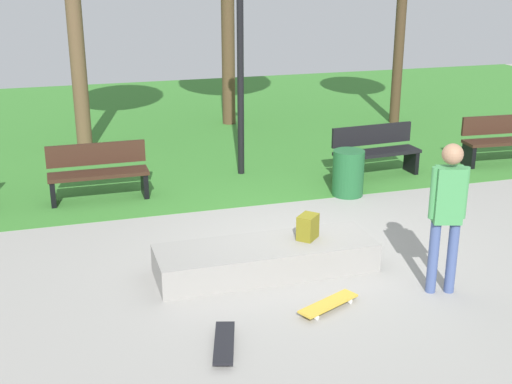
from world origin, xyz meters
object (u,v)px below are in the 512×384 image
Objects in this scene: backpack_on_ledge at (308,227)px; lamp_post at (240,30)px; park_bench_by_oak at (375,150)px; skater_performing_trick at (448,207)px; park_bench_near_path at (503,139)px; skateboard_spare at (328,304)px; park_bench_far_left at (98,171)px; concrete_ledge at (266,258)px; trash_bin at (348,173)px; skateboard_by_ledge at (224,343)px.

lamp_post is at bearing -138.29° from backpack_on_ledge.
park_bench_by_oak is at bearing -172.94° from backpack_on_ledge.
park_bench_near_path is at bearing 47.83° from skater_performing_trick.
skateboard_spare is 0.50× the size of park_bench_near_path.
concrete_ledge is at bearing -62.23° from park_bench_far_left.
park_bench_by_oak is 2.12× the size of trash_bin.
lamp_post is at bearing 14.54° from park_bench_far_left.
park_bench_by_oak reaches higher than concrete_ledge.
park_bench_by_oak is (1.30, 4.40, -0.60)m from skater_performing_trick.
park_bench_by_oak is 4.91m from park_bench_far_left.
skateboard_by_ledge is 0.51× the size of park_bench_near_path.
backpack_on_ledge is 0.20× the size of park_bench_near_path.
concrete_ledge is 1.21m from skateboard_spare.
lamp_post reaches higher than concrete_ledge.
concrete_ledge is 2.31m from skater_performing_trick.
concrete_ledge is 0.65× the size of lamp_post.
lamp_post is (0.81, 4.09, 2.42)m from concrete_ledge.
park_bench_by_oak is at bearing -1.57° from park_bench_far_left.
lamp_post is at bearing 78.75° from concrete_ledge.
skateboard_by_ledge is (-1.52, -1.63, -0.46)m from backpack_on_ledge.
skater_performing_trick is at bearing 9.70° from skateboard_by_ledge.
skater_performing_trick reaches higher than park_bench_far_left.
park_bench_by_oak is at bearing 43.32° from trash_bin.
skateboard_by_ledge is 0.51× the size of park_bench_by_oak.
park_bench_by_oak is at bearing 46.49° from concrete_ledge.
skateboard_spare is at bearing -140.79° from park_bench_near_path.
park_bench_far_left is at bearing 117.77° from concrete_ledge.
concrete_ledge is at bearing -132.29° from trash_bin.
skateboard_by_ledge is 0.51× the size of park_bench_far_left.
concrete_ledge is 1.52× the size of skater_performing_trick.
backpack_on_ledge is 4.12m from park_bench_by_oak.
park_bench_by_oak is at bearing 50.22° from skateboard_by_ledge.
trash_bin is (-0.91, -0.86, -0.10)m from park_bench_by_oak.
park_bench_near_path is at bearing 29.53° from concrete_ledge.
concrete_ledge is 4.53m from park_bench_by_oak.
trash_bin is at bearing 62.95° from skateboard_spare.
park_bench_near_path is (4.00, 4.42, -0.60)m from skater_performing_trick.
park_bench_near_path is (6.77, 4.89, 0.42)m from skateboard_by_ledge.
concrete_ledge is 3.28m from trash_bin.
park_bench_near_path reaches higher than skateboard_by_ledge.
lamp_post is (-5.01, 0.79, 2.12)m from park_bench_near_path.
skater_performing_trick is at bearing -79.14° from lamp_post.
skater_performing_trick is 1.75m from skateboard_spare.
skater_performing_trick reaches higher than skateboard_by_ledge.
skater_performing_trick reaches higher than skateboard_spare.
lamp_post is at bearing 129.65° from trash_bin.
park_bench_far_left is (-4.91, 0.13, 0.00)m from park_bench_by_oak.
park_bench_near_path is (5.82, 3.30, 0.30)m from concrete_ledge.
park_bench_far_left reaches higher than concrete_ledge.
park_bench_near_path is (2.71, 0.02, 0.00)m from park_bench_by_oak.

